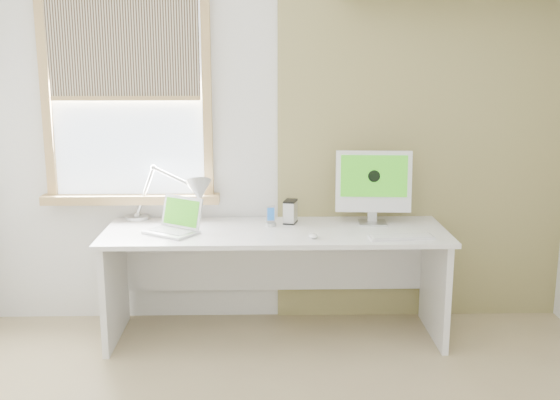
{
  "coord_description": "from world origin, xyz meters",
  "views": [
    {
      "loc": [
        -0.09,
        -2.66,
        1.82
      ],
      "look_at": [
        0.0,
        1.05,
        1.0
      ],
      "focal_mm": 41.86,
      "sensor_mm": 36.0,
      "label": 1
    }
  ],
  "objects_px": {
    "laptop": "(176,224)",
    "imac": "(373,183)",
    "external_drive": "(290,212)",
    "desk": "(275,256)",
    "desk_lamp": "(187,194)"
  },
  "relations": [
    {
      "from": "laptop",
      "to": "imac",
      "type": "relative_size",
      "value": 0.79
    },
    {
      "from": "laptop",
      "to": "external_drive",
      "type": "relative_size",
      "value": 2.52
    },
    {
      "from": "desk",
      "to": "laptop",
      "type": "relative_size",
      "value": 5.58
    },
    {
      "from": "desk",
      "to": "desk_lamp",
      "type": "xyz_separation_m",
      "value": [
        -0.58,
        0.13,
        0.4
      ]
    },
    {
      "from": "external_drive",
      "to": "imac",
      "type": "distance_m",
      "value": 0.58
    },
    {
      "from": "desk",
      "to": "external_drive",
      "type": "relative_size",
      "value": 14.06
    },
    {
      "from": "desk_lamp",
      "to": "imac",
      "type": "height_order",
      "value": "imac"
    },
    {
      "from": "laptop",
      "to": "imac",
      "type": "bearing_deg",
      "value": 8.67
    },
    {
      "from": "desk",
      "to": "external_drive",
      "type": "height_order",
      "value": "external_drive"
    },
    {
      "from": "desk_lamp",
      "to": "imac",
      "type": "xyz_separation_m",
      "value": [
        1.23,
        -0.02,
        0.07
      ]
    },
    {
      "from": "laptop",
      "to": "imac",
      "type": "xyz_separation_m",
      "value": [
        1.28,
        0.2,
        0.22
      ]
    },
    {
      "from": "imac",
      "to": "laptop",
      "type": "bearing_deg",
      "value": -171.33
    },
    {
      "from": "imac",
      "to": "desk",
      "type": "bearing_deg",
      "value": -171.05
    },
    {
      "from": "desk",
      "to": "laptop",
      "type": "height_order",
      "value": "laptop"
    },
    {
      "from": "desk_lamp",
      "to": "laptop",
      "type": "height_order",
      "value": "desk_lamp"
    }
  ]
}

